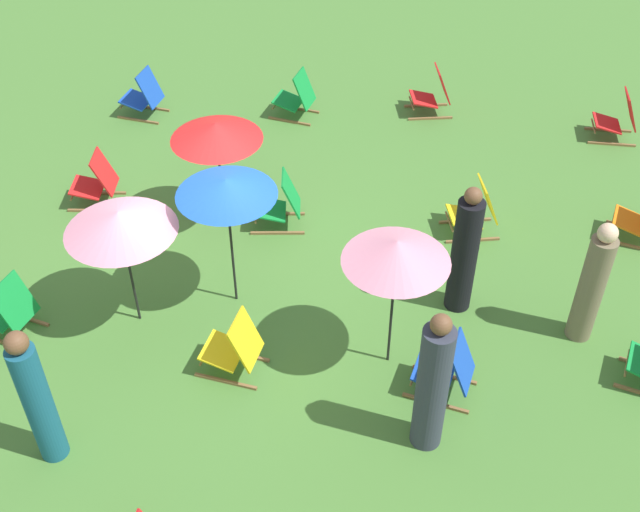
% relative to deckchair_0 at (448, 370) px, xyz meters
% --- Properties ---
extents(ground_plane, '(40.00, 40.00, 0.00)m').
position_rel_deckchair_0_xyz_m(ground_plane, '(-1.62, -2.80, -0.37)').
color(ground_plane, '#477A33').
extents(deckchair_0, '(0.64, 0.85, 0.83)m').
position_rel_deckchair_0_xyz_m(deckchair_0, '(0.00, 0.00, 0.00)').
color(deckchair_0, olive).
rests_on(deckchair_0, ground).
extents(deckchair_1, '(0.62, 0.84, 0.83)m').
position_rel_deckchair_0_xyz_m(deckchair_1, '(-2.96, 0.43, 0.00)').
color(deckchair_1, olive).
rests_on(deckchair_1, ground).
extents(deckchair_2, '(0.54, 0.80, 0.83)m').
position_rel_deckchair_0_xyz_m(deckchair_2, '(-3.05, -5.01, 0.00)').
color(deckchair_2, olive).
rests_on(deckchair_2, ground).
extents(deckchair_6, '(0.50, 0.77, 0.83)m').
position_rel_deckchair_0_xyz_m(deckchair_6, '(-5.67, 2.83, 0.00)').
color(deckchair_6, olive).
rests_on(deckchair_6, ground).
extents(deckchair_7, '(0.61, 0.83, 0.83)m').
position_rel_deckchair_0_xyz_m(deckchair_7, '(-6.17, -0.16, 0.00)').
color(deckchair_7, olive).
rests_on(deckchair_7, ground).
extents(deckchair_8, '(0.56, 0.81, 0.83)m').
position_rel_deckchair_0_xyz_m(deckchair_8, '(-2.83, -2.28, 0.00)').
color(deckchair_8, olive).
rests_on(deckchair_8, ground).
extents(deckchair_9, '(0.66, 0.86, 0.83)m').
position_rel_deckchair_0_xyz_m(deckchair_9, '(-0.39, -5.22, 0.00)').
color(deckchair_9, olive).
rests_on(deckchair_9, ground).
extents(deckchair_10, '(0.64, 0.85, 0.83)m').
position_rel_deckchair_0_xyz_m(deckchair_10, '(-5.80, -2.44, 0.00)').
color(deckchair_10, olive).
rests_on(deckchair_10, ground).
extents(deckchair_11, '(0.60, 0.83, 0.83)m').
position_rel_deckchair_0_xyz_m(deckchair_11, '(-5.57, -5.02, 0.00)').
color(deckchair_11, olive).
rests_on(deckchair_11, ground).
extents(deckchair_14, '(0.60, 0.83, 0.83)m').
position_rel_deckchair_0_xyz_m(deckchair_14, '(-0.07, -2.41, 0.00)').
color(deckchair_14, olive).
rests_on(deckchair_14, ground).
extents(umbrella_0, '(1.30, 1.30, 1.67)m').
position_rel_deckchair_0_xyz_m(umbrella_0, '(-0.77, -3.77, 1.17)').
color(umbrella_0, black).
rests_on(umbrella_0, ground).
extents(umbrella_1, '(1.18, 1.18, 1.86)m').
position_rel_deckchair_0_xyz_m(umbrella_1, '(-1.25, -2.64, 1.38)').
color(umbrella_1, black).
rests_on(umbrella_1, ground).
extents(umbrella_2, '(1.17, 1.17, 1.82)m').
position_rel_deckchair_0_xyz_m(umbrella_2, '(-0.41, -0.66, 1.31)').
color(umbrella_2, black).
rests_on(umbrella_2, ground).
extents(umbrella_3, '(1.23, 1.23, 1.66)m').
position_rel_deckchair_0_xyz_m(umbrella_3, '(-2.76, -3.08, 1.17)').
color(umbrella_3, black).
rests_on(umbrella_3, ground).
extents(person_0, '(0.39, 0.39, 1.70)m').
position_rel_deckchair_0_xyz_m(person_0, '(-1.08, 1.63, 0.44)').
color(person_0, '#72664C').
rests_on(person_0, ground).
extents(person_1, '(0.38, 0.38, 1.80)m').
position_rel_deckchair_0_xyz_m(person_1, '(1.26, -4.11, 0.50)').
color(person_1, '#195972').
rests_on(person_1, ground).
extents(person_2, '(0.39, 0.39, 1.81)m').
position_rel_deckchair_0_xyz_m(person_2, '(-1.45, 0.17, 0.48)').
color(person_2, black).
rests_on(person_2, ground).
extents(person_3, '(0.47, 0.47, 1.86)m').
position_rel_deckchair_0_xyz_m(person_3, '(0.68, -0.22, 0.50)').
color(person_3, '#333847').
rests_on(person_3, ground).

